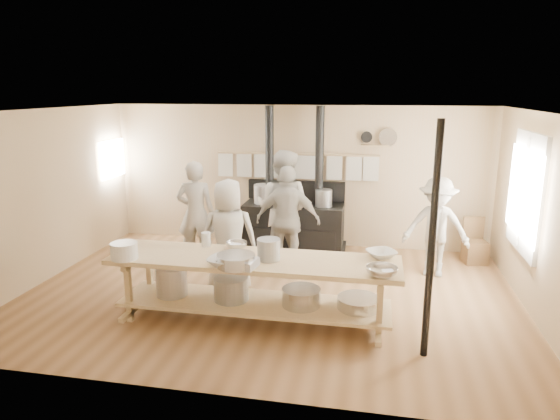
{
  "coord_description": "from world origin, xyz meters",
  "views": [
    {
      "loc": [
        1.43,
        -6.58,
        2.89
      ],
      "look_at": [
        0.12,
        0.2,
        1.2
      ],
      "focal_mm": 32.0,
      "sensor_mm": 36.0,
      "label": 1
    }
  ],
  "objects": [
    {
      "name": "bucket_galv",
      "position": [
        0.19,
        -0.92,
        0.98
      ],
      "size": [
        0.37,
        0.37,
        0.26
      ],
      "primitive_type": "cylinder",
      "rotation": [
        0.0,
        0.0,
        -0.4
      ],
      "color": "gray",
      "rests_on": "prep_table"
    },
    {
      "name": "deep_bowl_enamel",
      "position": [
        -1.55,
        -1.23,
        0.95
      ],
      "size": [
        0.35,
        0.35,
        0.2
      ],
      "primitive_type": "cylinder",
      "rotation": [
        0.0,
        0.0,
        0.06
      ],
      "color": "silver",
      "rests_on": "prep_table"
    },
    {
      "name": "cook_right",
      "position": [
        0.11,
        0.89,
        0.87
      ],
      "size": [
        1.02,
        0.43,
        1.73
      ],
      "primitive_type": "imported",
      "rotation": [
        0.0,
        0.0,
        3.15
      ],
      "color": "#9D968B",
      "rests_on": "ground"
    },
    {
      "name": "room_shell",
      "position": [
        0.0,
        0.0,
        1.62
      ],
      "size": [
        7.0,
        7.0,
        7.0
      ],
      "color": "tan",
      "rests_on": "ground"
    },
    {
      "name": "left_opening",
      "position": [
        -3.45,
        2.0,
        1.6
      ],
      "size": [
        0.0,
        0.9,
        0.9
      ],
      "color": "white",
      "rests_on": "ground"
    },
    {
      "name": "support_post",
      "position": [
        2.05,
        -1.35,
        1.3
      ],
      "size": [
        0.08,
        0.08,
        2.6
      ],
      "primitive_type": "cylinder",
      "color": "black",
      "rests_on": "ground"
    },
    {
      "name": "prep_table",
      "position": [
        -0.01,
        -0.9,
        0.52
      ],
      "size": [
        3.6,
        0.9,
        0.85
      ],
      "color": "tan",
      "rests_on": "ground"
    },
    {
      "name": "chair",
      "position": [
        3.15,
        1.97,
        0.23
      ],
      "size": [
        0.41,
        0.41,
        0.77
      ],
      "rotation": [
        0.0,
        0.0,
        0.17
      ],
      "color": "#4F3B1F",
      "rests_on": "ground"
    },
    {
      "name": "bowl_steel_b",
      "position": [
        1.55,
        -1.23,
        0.91
      ],
      "size": [
        0.43,
        0.43,
        0.11
      ],
      "primitive_type": "imported",
      "rotation": [
        0.0,
        0.0,
        3.39
      ],
      "color": "silver",
      "rests_on": "prep_table"
    },
    {
      "name": "bowl_white_a",
      "position": [
        -0.25,
        -1.23,
        0.9
      ],
      "size": [
        0.48,
        0.48,
        0.1
      ],
      "primitive_type": "imported",
      "rotation": [
        0.0,
        0.0,
        -0.16
      ],
      "color": "silver",
      "rests_on": "prep_table"
    },
    {
      "name": "towel_rail",
      "position": [
        -0.0,
        2.4,
        1.55
      ],
      "size": [
        3.0,
        0.04,
        0.47
      ],
      "color": "tan",
      "rests_on": "ground"
    },
    {
      "name": "roasting_pan",
      "position": [
        -0.11,
        -1.23,
        0.9
      ],
      "size": [
        0.48,
        0.36,
        0.1
      ],
      "primitive_type": "cube",
      "rotation": [
        0.0,
        0.0,
        -0.16
      ],
      "color": "#B2B2B7",
      "rests_on": "prep_table"
    },
    {
      "name": "window_right",
      "position": [
        3.47,
        0.6,
        1.5
      ],
      "size": [
        0.09,
        1.5,
        1.65
      ],
      "color": "beige",
      "rests_on": "ground"
    },
    {
      "name": "bowl_steel_a",
      "position": [
        -0.31,
        -0.57,
        0.89
      ],
      "size": [
        0.39,
        0.39,
        0.09
      ],
      "primitive_type": "imported",
      "rotation": [
        0.0,
        0.0,
        0.88
      ],
      "color": "silver",
      "rests_on": "prep_table"
    },
    {
      "name": "back_wall_shelf",
      "position": [
        1.46,
        2.43,
        2.0
      ],
      "size": [
        0.63,
        0.14,
        0.32
      ],
      "color": "tan",
      "rests_on": "ground"
    },
    {
      "name": "ground",
      "position": [
        0.0,
        0.0,
        0.0
      ],
      "size": [
        7.0,
        7.0,
        0.0
      ],
      "primitive_type": "plane",
      "color": "brown",
      "rests_on": "ground"
    },
    {
      "name": "mixing_bowl_large",
      "position": [
        -0.13,
        -1.23,
        0.92
      ],
      "size": [
        0.48,
        0.48,
        0.14
      ],
      "primitive_type": "cylinder",
      "rotation": [
        0.0,
        0.0,
        -0.05
      ],
      "color": "silver",
      "rests_on": "prep_table"
    },
    {
      "name": "pitcher",
      "position": [
        -0.73,
        -0.57,
        0.95
      ],
      "size": [
        0.12,
        0.12,
        0.19
      ],
      "primitive_type": "cylinder",
      "rotation": [
        0.0,
        0.0,
        -0.02
      ],
      "color": "silver",
      "rests_on": "prep_table"
    },
    {
      "name": "cook_by_window",
      "position": [
        2.4,
        1.23,
        0.79
      ],
      "size": [
        1.09,
        0.71,
        1.57
      ],
      "primitive_type": "imported",
      "rotation": [
        0.0,
        0.0,
        -0.13
      ],
      "color": "#9D968B",
      "rests_on": "ground"
    },
    {
      "name": "cook_left",
      "position": [
        -0.04,
        1.28,
        0.96
      ],
      "size": [
        1.06,
        0.89,
        1.93
      ],
      "primitive_type": "imported",
      "rotation": [
        0.0,
        0.0,
        2.95
      ],
      "color": "#9D968B",
      "rests_on": "ground"
    },
    {
      "name": "cook_center",
      "position": [
        -0.58,
        -0.02,
        0.83
      ],
      "size": [
        0.91,
        0.69,
        1.66
      ],
      "primitive_type": "imported",
      "rotation": [
        0.0,
        0.0,
        3.36
      ],
      "color": "#9D968B",
      "rests_on": "ground"
    },
    {
      "name": "cook_far_left",
      "position": [
        -1.46,
        1.02,
        0.88
      ],
      "size": [
        0.69,
        0.51,
        1.75
      ],
      "primitive_type": "imported",
      "rotation": [
        0.0,
        0.0,
        3.29
      ],
      "color": "#9D968B",
      "rests_on": "ground"
    },
    {
      "name": "stove",
      "position": [
        -0.01,
        2.12,
        0.52
      ],
      "size": [
        1.9,
        0.75,
        2.6
      ],
      "color": "black",
      "rests_on": "ground"
    },
    {
      "name": "bowl_white_b",
      "position": [
        1.55,
        -0.57,
        0.89
      ],
      "size": [
        0.48,
        0.48,
        0.09
      ],
      "primitive_type": "imported",
      "rotation": [
        0.0,
        0.0,
        2.09
      ],
      "color": "silver",
      "rests_on": "prep_table"
    }
  ]
}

